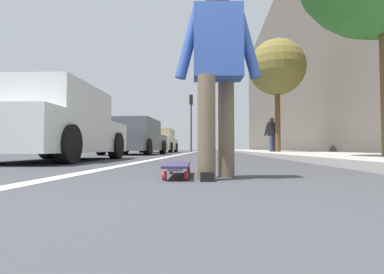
{
  "coord_description": "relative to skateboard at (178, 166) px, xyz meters",
  "views": [
    {
      "loc": [
        -1.07,
        -0.13,
        0.25
      ],
      "look_at": [
        11.05,
        0.69,
        0.72
      ],
      "focal_mm": 27.68,
      "sensor_mm": 36.0,
      "label": 1
    }
  ],
  "objects": [
    {
      "name": "street_tree_mid",
      "position": [
        10.31,
        -3.13,
        3.66
      ],
      "size": [
        2.42,
        2.42,
        4.99
      ],
      "color": "brown",
      "rests_on": "ground"
    },
    {
      "name": "parked_car_mid",
      "position": [
        9.6,
        2.93,
        0.61
      ],
      "size": [
        4.42,
        2.15,
        1.47
      ],
      "color": "#4C5156",
      "rests_on": "ground"
    },
    {
      "name": "ground_plane",
      "position": [
        8.49,
        -0.17,
        -0.09
      ],
      "size": [
        80.0,
        80.0,
        0.0
      ],
      "primitive_type": "plane",
      "color": "#38383D"
    },
    {
      "name": "lane_stripe_white",
      "position": [
        18.49,
        1.0,
        -0.09
      ],
      "size": [
        52.0,
        0.16,
        0.01
      ],
      "primitive_type": "cube",
      "color": "silver",
      "rests_on": "ground"
    },
    {
      "name": "skateboard",
      "position": [
        0.0,
        0.0,
        0.0
      ],
      "size": [
        0.85,
        0.24,
        0.11
      ],
      "color": "red",
      "rests_on": "ground"
    },
    {
      "name": "skater_person",
      "position": [
        -0.15,
        -0.35,
        0.84
      ],
      "size": [
        0.47,
        0.72,
        1.64
      ],
      "color": "brown",
      "rests_on": "ground"
    },
    {
      "name": "pedestrian_distant",
      "position": [
        10.57,
        -2.93,
        0.83
      ],
      "size": [
        0.45,
        0.7,
        1.61
      ],
      "color": "#384260",
      "rests_on": "ground"
    },
    {
      "name": "traffic_light",
      "position": [
        21.49,
        1.4,
        3.11
      ],
      "size": [
        0.33,
        0.28,
        4.67
      ],
      "color": "#2D2D2D",
      "rests_on": "ground"
    },
    {
      "name": "sidewalk_curb",
      "position": [
        16.49,
        -3.53,
        -0.04
      ],
      "size": [
        52.0,
        3.2,
        0.11
      ],
      "primitive_type": "cube",
      "color": "#9E9B93",
      "rests_on": "ground"
    },
    {
      "name": "building_facade",
      "position": [
        20.49,
        -6.28,
        6.48
      ],
      "size": [
        40.0,
        1.2,
        13.16
      ],
      "primitive_type": "cube",
      "color": "#60584F",
      "rests_on": "ground"
    },
    {
      "name": "parked_car_near",
      "position": [
        3.13,
        2.84,
        0.61
      ],
      "size": [
        4.05,
        1.96,
        1.48
      ],
      "color": "silver",
      "rests_on": "ground"
    },
    {
      "name": "parked_car_far",
      "position": [
        16.21,
        3.04,
        0.61
      ],
      "size": [
        4.49,
        1.98,
        1.47
      ],
      "color": "tan",
      "rests_on": "ground"
    }
  ]
}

